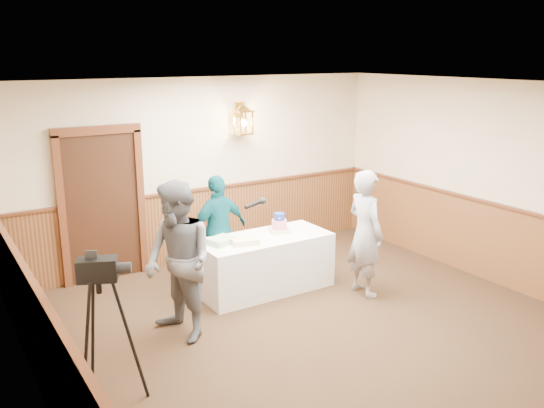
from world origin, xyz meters
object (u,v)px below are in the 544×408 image
(baker, at_px, (365,233))
(sheet_cake_green, at_px, (221,241))
(interviewer, at_px, (179,262))
(tiered_cake, at_px, (279,225))
(display_table, at_px, (264,263))
(assistant_p, at_px, (219,230))
(tv_camera_rig, at_px, (103,339))
(sheet_cake_yellow, at_px, (245,241))

(baker, bearing_deg, sheet_cake_green, 64.37)
(interviewer, bearing_deg, tiered_cake, 101.65)
(baker, bearing_deg, display_table, 54.18)
(assistant_p, height_order, tv_camera_rig, assistant_p)
(display_table, bearing_deg, sheet_cake_yellow, -163.35)
(display_table, xyz_separation_m, interviewer, (-1.51, -0.66, 0.53))
(interviewer, bearing_deg, baker, 75.66)
(sheet_cake_green, relative_size, baker, 0.20)
(tiered_cake, relative_size, sheet_cake_green, 0.98)
(sheet_cake_green, height_order, assistant_p, assistant_p)
(sheet_cake_yellow, distance_m, sheet_cake_green, 0.30)
(sheet_cake_yellow, xyz_separation_m, assistant_p, (-0.03, 0.67, -0.02))
(sheet_cake_yellow, xyz_separation_m, sheet_cake_green, (-0.26, 0.16, 0.00))
(display_table, xyz_separation_m, tiered_cake, (0.29, 0.08, 0.48))
(sheet_cake_green, relative_size, interviewer, 0.19)
(sheet_cake_yellow, bearing_deg, sheet_cake_green, 147.67)
(tiered_cake, distance_m, tv_camera_rig, 3.28)
(sheet_cake_yellow, bearing_deg, interviewer, -154.22)
(interviewer, bearing_deg, display_table, 102.98)
(tiered_cake, distance_m, sheet_cake_green, 0.91)
(sheet_cake_yellow, xyz_separation_m, baker, (1.41, -0.72, 0.06))
(display_table, height_order, baker, baker)
(sheet_cake_yellow, height_order, interviewer, interviewer)
(assistant_p, bearing_deg, tv_camera_rig, 32.71)
(tiered_cake, bearing_deg, sheet_cake_yellow, -164.01)
(tv_camera_rig, bearing_deg, assistant_p, 65.71)
(assistant_p, relative_size, tv_camera_rig, 1.10)
(interviewer, distance_m, assistant_p, 1.67)
(display_table, bearing_deg, interviewer, -156.27)
(tiered_cake, height_order, tv_camera_rig, tv_camera_rig)
(interviewer, height_order, tv_camera_rig, interviewer)
(sheet_cake_yellow, distance_m, baker, 1.58)
(sheet_cake_green, xyz_separation_m, tv_camera_rig, (-1.98, -1.51, -0.16))
(tiered_cake, height_order, sheet_cake_green, tiered_cake)
(display_table, relative_size, tiered_cake, 5.50)
(tiered_cake, relative_size, tv_camera_rig, 0.23)
(assistant_p, bearing_deg, sheet_cake_green, 56.39)
(tv_camera_rig, bearing_deg, sheet_cake_green, 60.54)
(sheet_cake_yellow, height_order, sheet_cake_green, sheet_cake_green)
(sheet_cake_yellow, distance_m, assistant_p, 0.67)
(tiered_cake, xyz_separation_m, interviewer, (-1.80, -0.74, 0.05))
(tiered_cake, bearing_deg, interviewer, -157.60)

